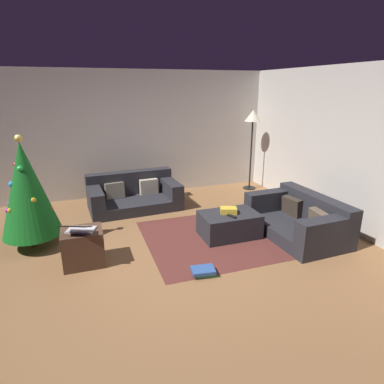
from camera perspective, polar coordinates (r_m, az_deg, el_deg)
ground_plane at (r=4.57m, az=-4.61°, el=-11.79°), size 6.40×6.40×0.00m
rear_partition at (r=7.13m, az=-11.43°, el=9.80°), size 6.40×0.12×2.60m
corner_partition at (r=5.71m, az=27.32°, el=6.24°), size 0.12×6.40×2.60m
couch_left at (r=6.50m, az=-10.21°, el=-0.45°), size 1.74×1.07×0.65m
couch_right at (r=5.49m, az=18.38°, el=-4.52°), size 1.02×1.61×0.63m
ottoman at (r=5.21m, az=6.48°, el=-5.65°), size 0.89×0.60×0.38m
gift_box at (r=5.13m, az=6.37°, el=-3.19°), size 0.29×0.25×0.09m
tv_remote at (r=5.00m, az=6.94°, el=-4.21°), size 0.11×0.17×0.02m
christmas_tree at (r=5.15m, az=-26.84°, el=0.39°), size 0.82×0.82×1.65m
side_table at (r=4.60m, az=-18.43°, el=-9.09°), size 0.52×0.44×0.48m
laptop at (r=4.43m, az=-19.07°, el=-6.01°), size 0.47×0.48×0.17m
book_stack at (r=4.23m, az=2.10°, el=-13.64°), size 0.34×0.26×0.09m
corner_lamp at (r=7.44m, az=10.53°, el=11.87°), size 0.36×0.36×1.78m
area_rug at (r=5.28m, az=6.41°, el=-7.50°), size 2.60×2.00×0.01m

